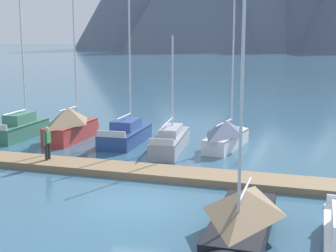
{
  "coord_description": "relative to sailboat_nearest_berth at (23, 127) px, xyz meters",
  "views": [
    {
      "loc": [
        5.42,
        -17.12,
        6.41
      ],
      "look_at": [
        0.0,
        6.0,
        2.0
      ],
      "focal_mm": 51.69,
      "sensor_mm": 36.0,
      "label": 1
    }
  ],
  "objects": [
    {
      "name": "sailboat_mid_dock_starboard",
      "position": [
        10.16,
        -1.13,
        -0.07
      ],
      "size": [
        1.75,
        6.71,
        6.47
      ],
      "color": "#93939E",
      "rests_on": "ground"
    },
    {
      "name": "sailboat_outer_slip",
      "position": [
        15.14,
        -13.12,
        0.09
      ],
      "size": [
        2.26,
        6.27,
        9.03
      ],
      "color": "black",
      "rests_on": "ground"
    },
    {
      "name": "sailboat_far_berth",
      "position": [
        13.27,
        -0.26,
        0.21
      ],
      "size": [
        2.5,
        5.77,
        9.36
      ],
      "color": "silver",
      "rests_on": "ground"
    },
    {
      "name": "sailboat_second_berth",
      "position": [
        3.55,
        -0.3,
        0.4
      ],
      "size": [
        2.02,
        5.66,
        8.63
      ],
      "color": "#B2332D",
      "rests_on": "ground"
    },
    {
      "name": "person_on_dock",
      "position": [
        4.91,
        -6.27,
        0.63
      ],
      "size": [
        0.24,
        0.59,
        1.69
      ],
      "color": "#232328",
      "rests_on": "dock"
    },
    {
      "name": "sailboat_nearest_berth",
      "position": [
        0.0,
        0.0,
        0.0
      ],
      "size": [
        1.89,
        6.04,
        8.75
      ],
      "color": "#336B56",
      "rests_on": "ground"
    },
    {
      "name": "dock",
      "position": [
        10.78,
        -6.77,
        -0.48
      ],
      "size": [
        24.83,
        3.85,
        0.3
      ],
      "color": "#846B4C",
      "rests_on": "ground"
    },
    {
      "name": "sailboat_mid_dock_port",
      "position": [
        7.14,
        -0.12,
        -0.04
      ],
      "size": [
        2.07,
        5.73,
        8.9
      ],
      "color": "navy",
      "rests_on": "ground"
    },
    {
      "name": "ground_plane",
      "position": [
        10.78,
        -10.77,
        -0.63
      ],
      "size": [
        700.0,
        700.0,
        0.0
      ],
      "primitive_type": "plane",
      "color": "#335B75"
    }
  ]
}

